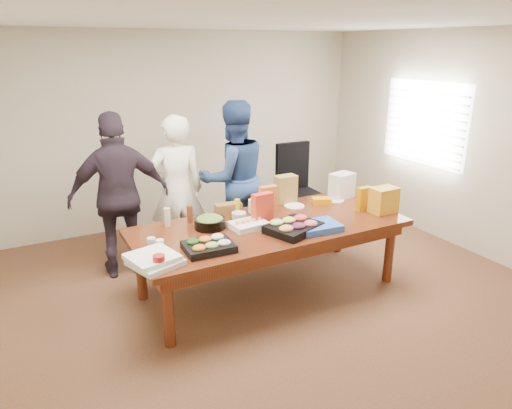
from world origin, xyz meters
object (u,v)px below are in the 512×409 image
conference_table (270,257)px  person_right (234,178)px  person_center (177,191)px  office_chair (301,192)px  sheet_cake (248,225)px  salad_bowl (210,223)px

conference_table → person_right: person_right is taller
conference_table → person_center: person_center is taller
conference_table → office_chair: size_ratio=2.36×
office_chair → person_right: (-1.04, -0.07, 0.35)m
person_center → sheet_cake: bearing=113.8°
sheet_cake → conference_table: bearing=-9.2°
office_chair → salad_bowl: size_ratio=3.79×
office_chair → salad_bowl: bearing=-148.2°
office_chair → person_center: bearing=-175.8°
salad_bowl → person_right: bearing=52.6°
office_chair → sheet_cake: (-1.41, -1.17, 0.19)m
person_center → person_right: (0.73, -0.01, 0.06)m
conference_table → sheet_cake: 0.47m
person_center → person_right: person_right is taller
conference_table → person_right: (0.12, 1.12, 0.57)m
person_right → salad_bowl: person_right is taller
person_center → sheet_cake: 1.17m
salad_bowl → person_center: bearing=91.4°
sheet_cake → salad_bowl: salad_bowl is taller
office_chair → salad_bowl: office_chair is taller
conference_table → salad_bowl: bearing=161.0°
sheet_cake → person_center: bearing=103.8°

